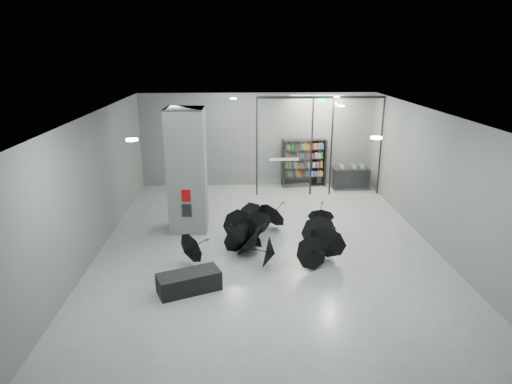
{
  "coord_description": "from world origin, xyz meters",
  "views": [
    {
      "loc": [
        -0.87,
        -12.06,
        5.7
      ],
      "look_at": [
        -0.3,
        1.5,
        1.4
      ],
      "focal_mm": 31.53,
      "sensor_mm": 36.0,
      "label": 1
    }
  ],
  "objects_px": {
    "bookshelf": "(304,163)",
    "umbrella_cluster": "(269,238)",
    "column": "(187,170)",
    "shop_counter": "(351,179)",
    "bench": "(189,282)"
  },
  "relations": [
    {
      "from": "column",
      "to": "umbrella_cluster",
      "type": "distance_m",
      "value": 3.49
    },
    {
      "from": "column",
      "to": "umbrella_cluster",
      "type": "bearing_deg",
      "value": -33.53
    },
    {
      "from": "column",
      "to": "bench",
      "type": "xyz_separation_m",
      "value": [
        0.39,
        -4.12,
        -1.75
      ]
    },
    {
      "from": "bookshelf",
      "to": "umbrella_cluster",
      "type": "height_order",
      "value": "bookshelf"
    },
    {
      "from": "bookshelf",
      "to": "shop_counter",
      "type": "bearing_deg",
      "value": -24.49
    },
    {
      "from": "bookshelf",
      "to": "umbrella_cluster",
      "type": "relative_size",
      "value": 0.39
    },
    {
      "from": "shop_counter",
      "to": "column",
      "type": "bearing_deg",
      "value": -148.72
    },
    {
      "from": "column",
      "to": "shop_counter",
      "type": "relative_size",
      "value": 2.64
    },
    {
      "from": "column",
      "to": "shop_counter",
      "type": "height_order",
      "value": "column"
    },
    {
      "from": "column",
      "to": "umbrella_cluster",
      "type": "xyz_separation_m",
      "value": [
        2.54,
        -1.69,
        -1.68
      ]
    },
    {
      "from": "shop_counter",
      "to": "bench",
      "type": "bearing_deg",
      "value": -127.9
    },
    {
      "from": "bookshelf",
      "to": "umbrella_cluster",
      "type": "xyz_separation_m",
      "value": [
        -1.95,
        -6.44,
        -0.71
      ]
    },
    {
      "from": "shop_counter",
      "to": "umbrella_cluster",
      "type": "bearing_deg",
      "value": -125.39
    },
    {
      "from": "column",
      "to": "shop_counter",
      "type": "bearing_deg",
      "value": 33.13
    },
    {
      "from": "bench",
      "to": "column",
      "type": "bearing_deg",
      "value": 72.55
    }
  ]
}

